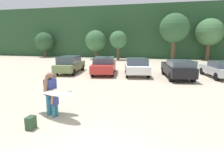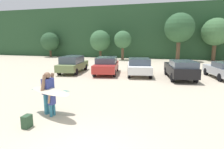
% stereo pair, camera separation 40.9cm
% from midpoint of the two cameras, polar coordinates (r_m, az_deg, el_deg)
% --- Properties ---
extents(hillside_ridge, '(108.00, 12.00, 8.95)m').
position_cam_midpoint_polar(hillside_ridge, '(38.32, 13.14, 12.27)').
color(hillside_ridge, '#284C2D').
rests_on(hillside_ridge, ground_plane).
extents(tree_left, '(3.34, 3.34, 4.49)m').
position_cam_midpoint_polar(tree_left, '(36.73, -18.12, 9.52)').
color(tree_left, brown).
rests_on(tree_left, ground_plane).
extents(tree_center_left, '(3.41, 3.41, 4.68)m').
position_cam_midpoint_polar(tree_center_left, '(31.20, -3.22, 10.23)').
color(tree_center_left, brown).
rests_on(tree_center_left, ground_plane).
extents(tree_far_left, '(2.70, 2.70, 4.51)m').
position_cam_midpoint_polar(tree_far_left, '(29.42, 3.70, 10.52)').
color(tree_far_left, brown).
rests_on(tree_far_left, ground_plane).
extents(tree_center_right, '(4.26, 4.26, 6.95)m').
position_cam_midpoint_polar(tree_center_right, '(29.59, 20.29, 13.15)').
color(tree_center_right, brown).
rests_on(tree_center_right, ground_plane).
extents(tree_right, '(4.04, 4.04, 6.29)m').
position_cam_midpoint_polar(tree_right, '(32.17, 29.44, 11.21)').
color(tree_right, brown).
rests_on(tree_right, ground_plane).
extents(parked_car_olive_green, '(2.26, 4.69, 1.59)m').
position_cam_midpoint_polar(parked_car_olive_green, '(18.14, -11.24, 3.19)').
color(parked_car_olive_green, '#6B7F4C').
rests_on(parked_car_olive_green, ground_plane).
extents(parked_car_red, '(2.65, 4.80, 1.51)m').
position_cam_midpoint_polar(parked_car_red, '(17.19, -0.99, 2.93)').
color(parked_car_red, '#B72D28').
rests_on(parked_car_red, ground_plane).
extents(parked_car_white, '(2.65, 4.42, 1.49)m').
position_cam_midpoint_polar(parked_car_white, '(16.57, 8.93, 2.51)').
color(parked_car_white, white).
rests_on(parked_car_white, ground_plane).
extents(parked_car_black, '(2.43, 4.73, 1.53)m').
position_cam_midpoint_polar(parked_car_black, '(15.81, 20.87, 1.65)').
color(parked_car_black, black).
rests_on(parked_car_black, ground_plane).
extents(parked_car_silver, '(2.45, 4.27, 1.35)m').
position_cam_midpoint_polar(parked_car_silver, '(17.52, 31.64, 1.24)').
color(parked_car_silver, silver).
rests_on(parked_car_silver, ground_plane).
extents(person_adult, '(0.38, 0.80, 1.75)m').
position_cam_midpoint_polar(person_adult, '(8.18, -17.58, -4.58)').
color(person_adult, teal).
rests_on(person_adult, ground_plane).
extents(person_child, '(0.23, 0.43, 1.03)m').
position_cam_midpoint_polar(person_child, '(7.89, -16.44, -8.12)').
color(person_child, teal).
rests_on(person_child, ground_plane).
extents(surfboard_teal, '(1.80, 0.62, 0.18)m').
position_cam_midpoint_polar(surfboard_teal, '(8.20, -17.05, -4.59)').
color(surfboard_teal, teal).
extents(surfboard_cream, '(2.32, 1.36, 0.15)m').
position_cam_midpoint_polar(surfboard_cream, '(7.80, -17.10, -4.85)').
color(surfboard_cream, beige).
extents(backpack_dropped, '(0.24, 0.34, 0.45)m').
position_cam_midpoint_polar(backpack_dropped, '(7.30, -23.06, -13.08)').
color(backpack_dropped, '#2D4C33').
rests_on(backpack_dropped, ground_plane).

